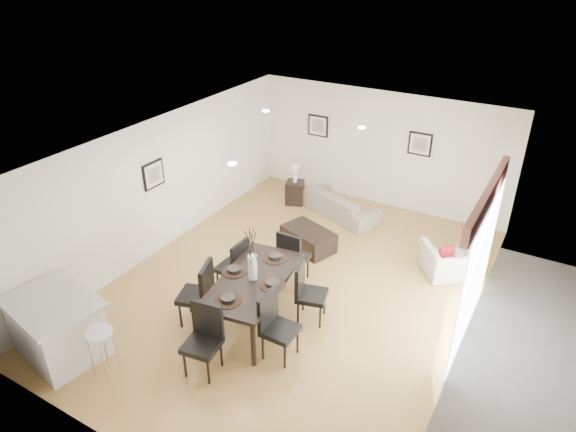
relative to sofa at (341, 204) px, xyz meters
The scene contains 26 objects.
ground 3.00m from the sofa, 81.37° to the right, with size 8.00×8.00×0.00m, color tan.
wall_back 1.56m from the sofa, 66.76° to the left, with size 6.00×0.04×2.70m, color white.
wall_front 7.05m from the sofa, 86.31° to the right, with size 6.00×0.04×2.70m, color white.
wall_left 4.05m from the sofa, 130.80° to the right, with size 0.04×8.00×2.70m, color white.
wall_right 4.67m from the sofa, 40.60° to the right, with size 0.04×8.00×2.70m, color white.
ceiling 3.85m from the sofa, 81.37° to the right, with size 6.00×8.00×0.02m, color white.
sofa is the anchor object (origin of this frame).
armchair 3.02m from the sofa, 22.50° to the right, with size 0.97×0.85×0.63m, color beige.
dining_table 4.13m from the sofa, 85.37° to the right, with size 1.28×2.12×0.83m.
dining_chair_wnear 4.59m from the sofa, 94.73° to the right, with size 0.64×0.64×1.13m.
dining_chair_wfar 3.62m from the sofa, 96.04° to the right, with size 0.48×0.48×1.05m.
dining_chair_enear 4.71m from the sofa, 77.25° to the right, with size 0.49×0.49×1.08m.
dining_chair_efar 3.77m from the sofa, 73.87° to the right, with size 0.58×0.58×1.05m.
dining_chair_head 5.35m from the sofa, 86.60° to the right, with size 0.55×0.55×1.09m.
dining_chair_foot 2.88m from the sofa, 83.35° to the right, with size 0.48×0.48×1.06m.
vase 4.20m from the sofa, 85.37° to the right, with size 1.15×1.76×0.89m.
coffee_table 1.64m from the sofa, 88.90° to the right, with size 1.06×0.64×0.43m, color black.
side_table 1.22m from the sofa, behind, with size 0.41×0.41×0.55m, color black.
table_lamp 1.33m from the sofa, behind, with size 0.21×0.21×0.39m.
cushion 2.98m from the sofa, 24.77° to the right, with size 0.28×0.09×0.28m, color #A5151F.
kitchen_island 6.44m from the sofa, 106.07° to the right, with size 1.55×1.30×0.96m.
bar_stool 6.26m from the sofa, 97.64° to the right, with size 0.37×0.37×0.82m.
framed_print_back_left 2.06m from the sofa, 138.62° to the left, with size 0.52×0.04×0.52m.
framed_print_back_right 2.18m from the sofa, 36.95° to the left, with size 0.52×0.04×0.52m.
framed_print_left_wall 4.27m from the sofa, 128.63° to the right, with size 0.04×0.52×0.52m.
sliding_door 4.54m from the sofa, 37.96° to the right, with size 0.12×2.70×2.57m.
Camera 1 is at (3.73, -6.65, 5.56)m, focal length 32.00 mm.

